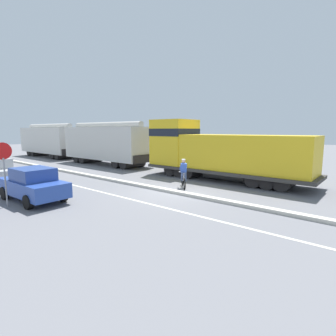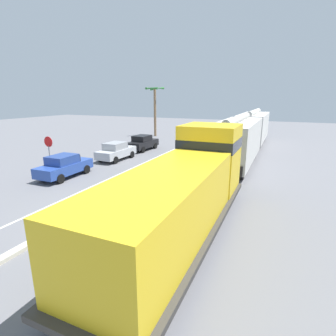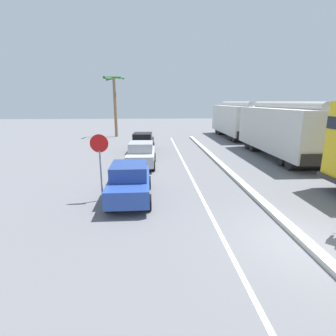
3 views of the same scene
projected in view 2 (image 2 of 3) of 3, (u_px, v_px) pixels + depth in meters
name	position (u px, v px, depth m)	size (l,w,h in m)	color
ground_plane	(89.00, 211.00, 13.17)	(120.00, 120.00, 0.00)	slate
median_curb	(146.00, 178.00, 18.45)	(0.36, 36.00, 0.16)	beige
lane_stripe	(118.00, 175.00, 19.41)	(0.14, 36.00, 0.01)	silver
locomotive	(187.00, 191.00, 10.89)	(3.10, 11.61, 4.20)	gold
hopper_car_lead	(237.00, 141.00, 21.57)	(2.90, 10.60, 4.18)	beige
hopper_car_middle	(253.00, 127.00, 31.82)	(2.90, 10.60, 4.18)	silver
parked_car_blue	(64.00, 166.00, 18.73)	(1.89, 4.23, 1.62)	#28479E
parked_car_silver	(116.00, 151.00, 23.99)	(1.91, 4.24, 1.62)	#B7BABF
parked_car_black	(143.00, 143.00, 28.54)	(1.99, 4.28, 1.62)	black
cyclist	(115.00, 199.00, 12.57)	(1.28, 1.22, 1.71)	black
stop_sign	(49.00, 148.00, 18.81)	(0.76, 0.08, 2.88)	gray
palm_tree_near	(155.00, 102.00, 37.98)	(2.29, 2.29, 7.17)	#846647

